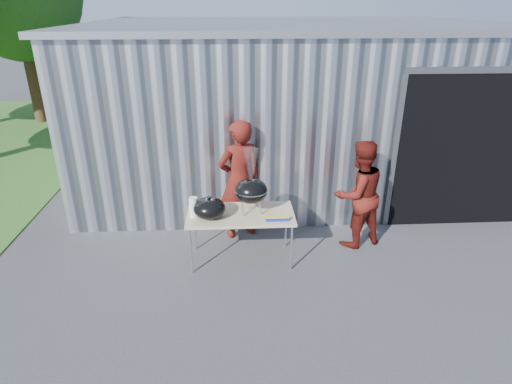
{
  "coord_description": "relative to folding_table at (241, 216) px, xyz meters",
  "views": [
    {
      "loc": [
        -0.48,
        -4.59,
        3.47
      ],
      "look_at": [
        -0.18,
        0.81,
        1.05
      ],
      "focal_mm": 30.0,
      "sensor_mm": 36.0,
      "label": 1
    }
  ],
  "objects": [
    {
      "name": "ground",
      "position": [
        0.4,
        -0.76,
        -0.71
      ],
      "size": [
        80.0,
        80.0,
        0.0
      ],
      "primitive_type": "plane",
      "color": "#363639"
    },
    {
      "name": "building",
      "position": [
        1.32,
        3.83,
        0.83
      ],
      "size": [
        8.2,
        6.2,
        3.1
      ],
      "color": "silver",
      "rests_on": "ground"
    },
    {
      "name": "folding_table",
      "position": [
        0.0,
        0.0,
        0.0
      ],
      "size": [
        1.5,
        0.75,
        0.75
      ],
      "color": "tan",
      "rests_on": "ground"
    },
    {
      "name": "kettle_grill",
      "position": [
        0.15,
        0.0,
        0.46
      ],
      "size": [
        0.46,
        0.46,
        0.94
      ],
      "color": "black",
      "rests_on": "folding_table"
    },
    {
      "name": "grill_lid",
      "position": [
        -0.43,
        -0.1,
        0.18
      ],
      "size": [
        0.44,
        0.44,
        0.32
      ],
      "color": "black",
      "rests_on": "folding_table"
    },
    {
      "name": "paper_towels",
      "position": [
        -0.64,
        -0.05,
        0.18
      ],
      "size": [
        0.12,
        0.12,
        0.28
      ],
      "primitive_type": "cylinder",
      "color": "white",
      "rests_on": "folding_table"
    },
    {
      "name": "white_tub",
      "position": [
        -0.55,
        0.16,
        0.09
      ],
      "size": [
        0.2,
        0.15,
        0.1
      ],
      "primitive_type": "cube",
      "color": "white",
      "rests_on": "folding_table"
    },
    {
      "name": "foil_box",
      "position": [
        0.49,
        -0.25,
        0.07
      ],
      "size": [
        0.32,
        0.05,
        0.06
      ],
      "color": "#172096",
      "rests_on": "folding_table"
    },
    {
      "name": "person_cook",
      "position": [
        0.0,
        0.74,
        0.24
      ],
      "size": [
        0.81,
        0.68,
        1.9
      ],
      "primitive_type": "imported",
      "rotation": [
        0.0,
        0.0,
        3.53
      ],
      "color": "#54140E",
      "rests_on": "ground"
    },
    {
      "name": "person_bystander",
      "position": [
        1.77,
        0.36,
        0.12
      ],
      "size": [
        0.98,
        0.87,
        1.67
      ],
      "primitive_type": "imported",
      "rotation": [
        0.0,
        0.0,
        3.5
      ],
      "color": "#54140E",
      "rests_on": "ground"
    }
  ]
}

